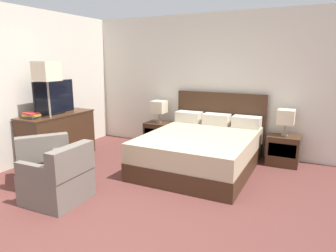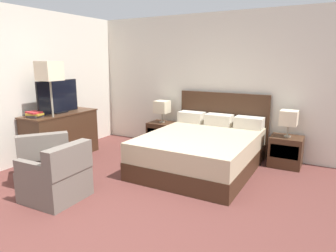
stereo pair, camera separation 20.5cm
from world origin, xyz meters
name	(u,v)px [view 1 (the left image)]	position (x,y,z in m)	size (l,w,h in m)	color
ground_plane	(106,225)	(0.00, 0.00, 0.00)	(9.75, 9.75, 0.00)	brown
wall_back	(208,84)	(0.00, 3.28, 1.32)	(6.22, 0.06, 2.64)	silver
wall_left	(34,86)	(-2.54, 1.33, 1.32)	(0.06, 5.05, 2.64)	silver
bed	(201,149)	(0.28, 2.20, 0.32)	(1.74, 2.13, 1.17)	#422819
nightstand_left	(159,134)	(-0.93, 2.96, 0.26)	(0.52, 0.45, 0.51)	#422819
nightstand_right	(283,150)	(1.50, 2.96, 0.26)	(0.52, 0.45, 0.51)	#422819
table_lamp_left	(159,107)	(-0.93, 2.96, 0.83)	(0.27, 0.27, 0.45)	gray
table_lamp_right	(286,117)	(1.50, 2.96, 0.83)	(0.27, 0.27, 0.45)	gray
dresser	(58,136)	(-2.20, 1.45, 0.43)	(0.57, 1.37, 0.84)	#422819
tv	(55,98)	(-2.20, 1.44, 1.12)	(0.18, 0.87, 0.59)	black
book_red_cover	(32,118)	(-2.19, 0.94, 0.86)	(0.21, 0.18, 0.04)	#383333
book_blue_cover	(32,115)	(-2.20, 0.94, 0.89)	(0.25, 0.15, 0.03)	gold
book_small_top	(31,113)	(-2.21, 0.94, 0.92)	(0.25, 0.18, 0.03)	#B7282D
armchair_by_window	(43,163)	(-1.58, 0.56, 0.28)	(0.96, 0.96, 0.76)	#70665B
armchair_companion	(59,180)	(-0.89, 0.20, 0.28)	(0.71, 0.70, 0.76)	#70665B
floor_lamp	(47,78)	(-1.97, 1.11, 1.49)	(0.33, 0.33, 1.76)	gray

